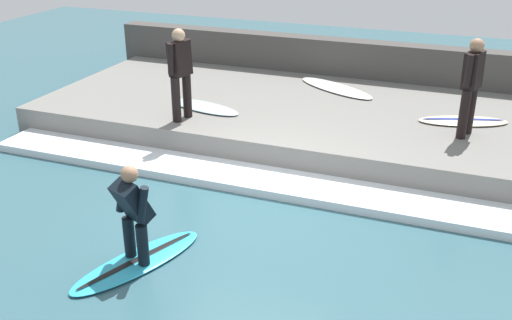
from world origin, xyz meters
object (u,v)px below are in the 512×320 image
at_px(surfer_riding, 133,210).
at_px(surfer_waiting_far, 471,82).
at_px(surfboard_spare, 336,88).
at_px(surfboard_riding, 138,261).
at_px(surfboard_waiting_far, 463,121).
at_px(surfboard_waiting_near, 204,107).
at_px(surfer_waiting_near, 180,70).

height_order(surfer_riding, surfer_waiting_far, surfer_waiting_far).
height_order(surfer_riding, surfboard_spare, surfer_riding).
relative_size(surfboard_riding, surfboard_waiting_far, 1.19).
xyz_separation_m(surfboard_waiting_far, surfboard_spare, (1.17, 2.66, -0.00)).
bearing_deg(surfboard_riding, surfer_riding, -36.87).
height_order(surfer_waiting_far, surfboard_waiting_far, surfer_waiting_far).
height_order(surfer_riding, surfboard_waiting_near, surfer_riding).
relative_size(surfer_waiting_near, surfboard_waiting_near, 0.98).
height_order(surfer_riding, surfboard_waiting_far, surfer_riding).
height_order(surfer_waiting_near, surfboard_waiting_far, surfer_waiting_near).
xyz_separation_m(surfboard_riding, surfer_waiting_near, (3.77, 1.29, 1.42)).
height_order(surfer_waiting_near, surfboard_spare, surfer_waiting_near).
xyz_separation_m(surfer_waiting_near, surfer_waiting_far, (1.01, -4.90, 0.01)).
relative_size(surfer_riding, surfboard_spare, 0.65).
bearing_deg(surfer_waiting_near, surfer_waiting_far, -78.41).
distance_m(surfer_riding, surfboard_waiting_near, 4.62).
bearing_deg(surfboard_waiting_near, surfer_riding, -165.12).
distance_m(surfboard_riding, surfer_waiting_far, 6.15).
xyz_separation_m(surfer_riding, surfboard_waiting_near, (4.46, 1.18, -0.23)).
distance_m(surfer_riding, surfboard_waiting_far, 6.51).
xyz_separation_m(surfer_waiting_near, surfboard_waiting_far, (1.67, -4.85, -0.91)).
xyz_separation_m(surfboard_riding, surfboard_waiting_far, (5.44, -3.56, 0.51)).
distance_m(surfer_waiting_far, surfboard_waiting_far, 1.13).
xyz_separation_m(surfboard_riding, surfboard_spare, (6.61, -0.89, 0.51)).
bearing_deg(surfboard_waiting_near, surfboard_waiting_far, -78.27).
xyz_separation_m(surfer_riding, surfboard_spare, (6.61, -0.89, -0.23)).
relative_size(surfer_riding, surfer_waiting_far, 0.78).
bearing_deg(surfboard_spare, surfboard_riding, 172.32).
height_order(surfer_waiting_far, surfboard_spare, surfer_waiting_far).
xyz_separation_m(surfer_riding, surfboard_waiting_far, (5.44, -3.56, -0.23)).
bearing_deg(surfer_riding, surfboard_riding, 143.13).
height_order(surfboard_waiting_near, surfboard_spare, same).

